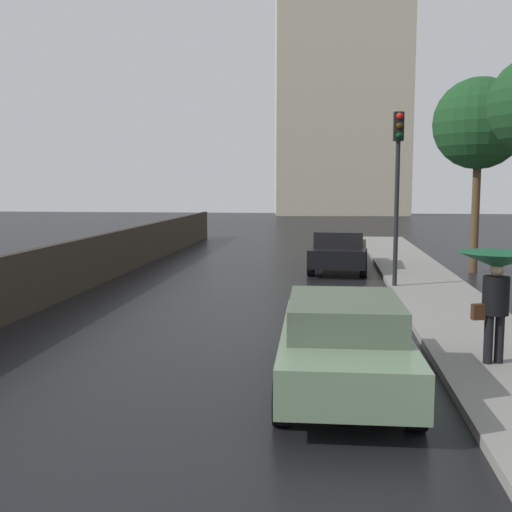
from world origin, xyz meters
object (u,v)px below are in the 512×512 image
car_green_near_kerb (344,341)px  pedestrian_with_umbrella_near (497,273)px  car_black_mid_road (339,249)px  traffic_light (398,167)px  street_tree_mid (479,124)px

car_green_near_kerb → pedestrian_with_umbrella_near: size_ratio=2.45×
car_green_near_kerb → car_black_mid_road: size_ratio=0.95×
traffic_light → car_black_mid_road: bearing=110.2°
car_green_near_kerb → pedestrian_with_umbrella_near: (2.30, 1.11, 0.84)m
car_green_near_kerb → pedestrian_with_umbrella_near: pedestrian_with_umbrella_near is taller
car_green_near_kerb → street_tree_mid: size_ratio=0.67×
pedestrian_with_umbrella_near → street_tree_mid: street_tree_mid is taller
traffic_light → street_tree_mid: 5.09m
car_black_mid_road → street_tree_mid: 5.96m
car_black_mid_road → street_tree_mid: (4.36, 0.00, 4.06)m
car_green_near_kerb → car_black_mid_road: (0.15, 12.30, 0.02)m
car_black_mid_road → street_tree_mid: bearing=3.5°
car_green_near_kerb → traffic_light: 8.95m
car_green_near_kerb → pedestrian_with_umbrella_near: bearing=24.5°
car_black_mid_road → car_green_near_kerb: bearing=-87.3°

